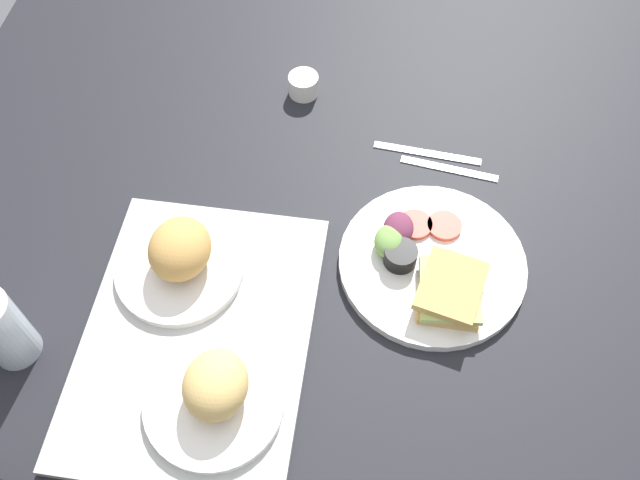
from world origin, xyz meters
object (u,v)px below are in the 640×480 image
at_px(serving_tray, 198,336).
at_px(bread_plate_far, 180,257).
at_px(espresso_cup, 303,85).
at_px(fork, 449,169).
at_px(plate_with_salad, 430,264).
at_px(knife, 427,153).
at_px(drinking_glass, 1,329).
at_px(bread_plate_near, 215,393).

distance_m(serving_tray, bread_plate_far, 0.12).
relative_size(espresso_cup, fork, 0.33).
height_order(serving_tray, plate_with_salad, plate_with_salad).
bearing_deg(serving_tray, bread_plate_far, 24.04).
height_order(espresso_cup, knife, espresso_cup).
xyz_separation_m(bread_plate_far, drinking_glass, (-0.16, 0.21, 0.02)).
bearing_deg(bread_plate_far, drinking_glass, 127.24).
xyz_separation_m(serving_tray, plate_with_salad, (0.17, -0.33, 0.01)).
distance_m(serving_tray, plate_with_salad, 0.37).
relative_size(serving_tray, bread_plate_near, 2.31).
distance_m(serving_tray, espresso_cup, 0.53).
relative_size(bread_plate_far, plate_with_salad, 0.67).
bearing_deg(bread_plate_near, espresso_cup, -2.27).
relative_size(serving_tray, plate_with_salad, 1.53).
relative_size(drinking_glass, espresso_cup, 2.42).
bearing_deg(fork, drinking_glass, 42.26).
bearing_deg(plate_with_salad, bread_plate_far, 99.25).
height_order(serving_tray, bread_plate_far, bread_plate_far).
distance_m(plate_with_salad, espresso_cup, 0.44).
relative_size(bread_plate_far, espresso_cup, 3.54).
relative_size(drinking_glass, knife, 0.71).
relative_size(drinking_glass, fork, 0.80).
xyz_separation_m(bread_plate_far, fork, (0.27, -0.40, -0.05)).
bearing_deg(plate_with_salad, espresso_cup, 35.83).
relative_size(serving_tray, drinking_glass, 3.32).
bearing_deg(bread_plate_near, serving_tray, 29.11).
relative_size(bread_plate_near, fork, 1.15).
bearing_deg(drinking_glass, espresso_cup, -30.22).
bearing_deg(bread_plate_near, fork, -32.93).
relative_size(bread_plate_near, plate_with_salad, 0.66).
distance_m(bread_plate_far, drinking_glass, 0.27).
relative_size(serving_tray, knife, 2.37).
height_order(bread_plate_far, espresso_cup, bread_plate_far).
height_order(bread_plate_far, drinking_glass, drinking_glass).
relative_size(plate_with_salad, drinking_glass, 2.17).
height_order(serving_tray, fork, serving_tray).
xyz_separation_m(serving_tray, espresso_cup, (0.52, -0.08, 0.01)).
bearing_deg(plate_with_salad, drinking_glass, 110.61).
bearing_deg(fork, plate_with_salad, 90.71).
relative_size(serving_tray, bread_plate_far, 2.27).
height_order(serving_tray, knife, serving_tray).
bearing_deg(bread_plate_far, serving_tray, -155.96).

